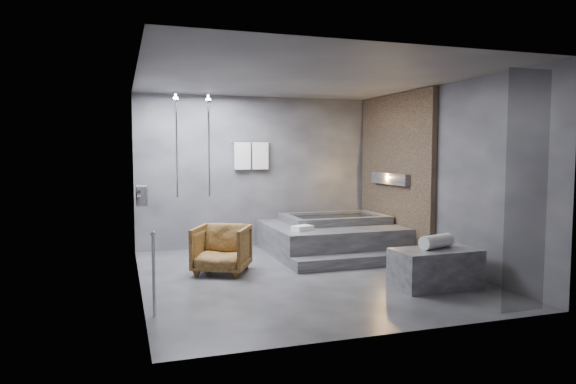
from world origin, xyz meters
name	(u,v)px	position (x,y,z in m)	size (l,w,h in m)	color
room	(323,155)	(0.40, 0.24, 1.73)	(5.00, 5.04, 2.82)	#2E2E30
tub_deck	(331,238)	(1.05, 1.45, 0.25)	(2.20, 2.00, 0.50)	#333335
tub_step	(361,261)	(1.05, 0.27, 0.09)	(2.20, 0.36, 0.18)	#333335
concrete_bench	(435,268)	(1.45, -1.13, 0.25)	(1.12, 0.61, 0.50)	#38383B
driftwood_chair	(222,249)	(-1.08, 0.54, 0.35)	(0.75, 0.77, 0.70)	#422A10
rolled_towel	(436,241)	(1.49, -1.07, 0.59)	(0.18, 0.18, 0.51)	white
deck_towel	(303,228)	(0.33, 0.93, 0.54)	(0.31, 0.23, 0.08)	silver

